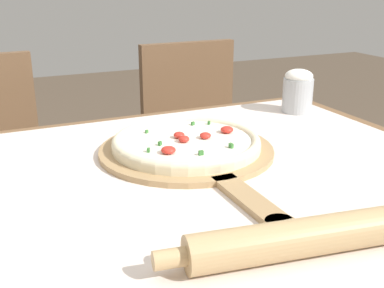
% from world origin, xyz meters
% --- Properties ---
extents(dining_table, '(1.14, 0.93, 0.76)m').
position_xyz_m(dining_table, '(0.00, 0.00, 0.64)').
color(dining_table, brown).
rests_on(dining_table, ground_plane).
extents(towel_cloth, '(1.06, 0.85, 0.00)m').
position_xyz_m(towel_cloth, '(0.00, 0.00, 0.76)').
color(towel_cloth, silver).
rests_on(towel_cloth, dining_table).
extents(pizza_peel, '(0.38, 0.58, 0.01)m').
position_xyz_m(pizza_peel, '(0.02, 0.09, 0.77)').
color(pizza_peel, tan).
rests_on(pizza_peel, towel_cloth).
extents(pizza, '(0.32, 0.32, 0.03)m').
position_xyz_m(pizza, '(0.02, 0.12, 0.79)').
color(pizza, beige).
rests_on(pizza, pizza_peel).
extents(rolling_pin, '(0.41, 0.10, 0.05)m').
position_xyz_m(rolling_pin, '(0.00, -0.32, 0.79)').
color(rolling_pin, tan).
rests_on(rolling_pin, towel_cloth).
extents(chair_right, '(0.41, 0.41, 0.89)m').
position_xyz_m(chair_right, '(0.37, 0.80, 0.52)').
color(chair_right, brown).
rests_on(chair_right, ground_plane).
extents(flour_cup, '(0.08, 0.08, 0.12)m').
position_xyz_m(flour_cup, '(0.44, 0.29, 0.83)').
color(flour_cup, '#B2B7BC').
rests_on(flour_cup, towel_cloth).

